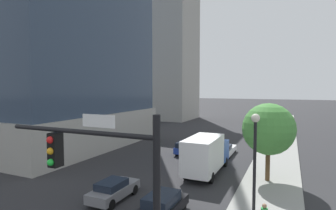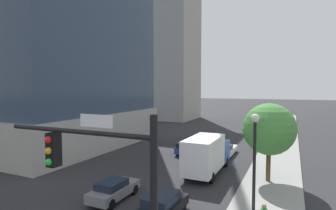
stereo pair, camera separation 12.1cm
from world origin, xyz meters
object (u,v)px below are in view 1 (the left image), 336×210
(car_black, at_px, (160,207))
(car_blue, at_px, (187,147))
(car_gold, at_px, (201,139))
(traffic_light_pole, at_px, (108,191))
(car_white, at_px, (225,150))
(car_gray, at_px, (114,190))
(street_tree, at_px, (268,129))
(box_truck, at_px, (206,153))
(street_lamp, at_px, (255,157))
(construction_building, at_px, (168,42))

(car_black, xyz_separation_m, car_blue, (-4.17, 15.71, -0.00))
(car_gold, bearing_deg, traffic_light_pole, -77.64)
(car_white, distance_m, car_gray, 16.22)
(car_black, bearing_deg, car_white, 90.00)
(car_black, distance_m, car_blue, 16.25)
(street_tree, relative_size, car_gold, 1.42)
(traffic_light_pole, height_order, car_blue, traffic_light_pole)
(street_tree, xyz_separation_m, car_gold, (-9.37, 11.87, -3.64))
(car_black, xyz_separation_m, box_truck, (-0.00, 9.32, 1.13))
(street_lamp, height_order, car_gray, street_lamp)
(construction_building, distance_m, car_gold, 37.39)
(car_blue, bearing_deg, traffic_light_pole, -74.87)
(street_lamp, bearing_deg, car_gold, 114.17)
(street_lamp, relative_size, car_white, 1.38)
(traffic_light_pole, distance_m, car_gray, 11.76)
(car_gold, bearing_deg, construction_building, 122.58)
(construction_building, bearing_deg, car_blue, -61.99)
(car_white, relative_size, car_gray, 1.09)
(street_lamp, bearing_deg, car_white, 107.44)
(car_blue, distance_m, car_gold, 5.50)
(street_lamp, xyz_separation_m, car_gray, (-9.35, 0.81, -3.48))
(street_lamp, bearing_deg, construction_building, 119.11)
(construction_building, height_order, car_white, construction_building)
(traffic_light_pole, bearing_deg, car_white, 95.06)
(car_black, bearing_deg, traffic_light_pole, -74.38)
(traffic_light_pole, xyz_separation_m, car_black, (-2.19, 7.82, -4.09))
(car_gold, xyz_separation_m, car_white, (4.17, -4.35, -0.09))
(construction_building, bearing_deg, street_lamp, -60.89)
(box_truck, bearing_deg, car_white, 90.00)
(car_gold, distance_m, car_white, 6.03)
(construction_building, xyz_separation_m, car_blue, (17.48, -32.86, -18.56))
(traffic_light_pole, xyz_separation_m, car_blue, (-6.36, 23.52, -4.09))
(street_tree, distance_m, car_gold, 15.56)
(construction_building, distance_m, car_gray, 53.81)
(construction_building, height_order, street_tree, construction_building)
(car_gray, bearing_deg, car_white, 75.09)
(street_lamp, distance_m, car_white, 17.64)
(construction_building, bearing_deg, car_gold, -57.42)
(street_lamp, xyz_separation_m, car_white, (-5.18, 16.48, -3.55))
(construction_building, xyz_separation_m, car_black, (21.65, -48.56, -18.56))
(construction_building, relative_size, box_truck, 5.88)
(traffic_light_pole, height_order, car_gray, traffic_light_pole)
(car_black, relative_size, car_blue, 1.08)
(traffic_light_pole, relative_size, car_white, 1.52)
(street_tree, bearing_deg, car_black, -119.11)
(car_black, bearing_deg, car_gray, 164.10)
(car_black, xyz_separation_m, car_gray, (-4.17, 1.19, -0.02))
(construction_building, height_order, street_lamp, construction_building)
(street_tree, distance_m, car_black, 11.29)
(construction_building, xyz_separation_m, street_lamp, (26.83, -48.18, -15.10))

